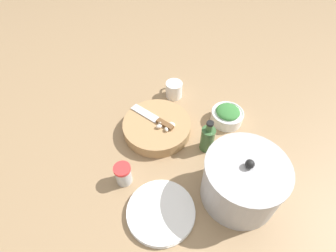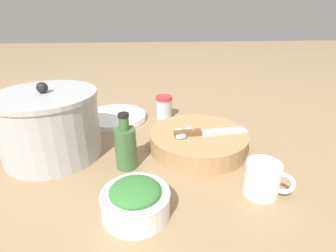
{
  "view_description": "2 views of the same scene",
  "coord_description": "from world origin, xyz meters",
  "px_view_note": "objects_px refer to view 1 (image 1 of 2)",
  "views": [
    {
      "loc": [
        0.43,
        0.41,
        0.85
      ],
      "look_at": [
        -0.05,
        -0.05,
        0.08
      ],
      "focal_mm": 28.0,
      "sensor_mm": 36.0,
      "label": 1
    },
    {
      "loc": [
        -0.7,
        0.03,
        0.38
      ],
      "look_at": [
        -0.01,
        -0.03,
        0.06
      ],
      "focal_mm": 28.0,
      "sensor_mm": 36.0,
      "label": 2
    }
  ],
  "objects_px": {
    "plate_stack": "(161,212)",
    "garlic_cloves": "(166,126)",
    "chef_knife": "(155,118)",
    "coffee_mug": "(174,89)",
    "oil_bottle": "(207,138)",
    "cutting_board": "(157,127)",
    "stock_pot": "(242,181)",
    "herb_bowl": "(227,115)",
    "spice_jar": "(123,174)"
  },
  "relations": [
    {
      "from": "cutting_board",
      "to": "stock_pot",
      "type": "height_order",
      "value": "stock_pot"
    },
    {
      "from": "oil_bottle",
      "to": "garlic_cloves",
      "type": "bearing_deg",
      "value": -66.67
    },
    {
      "from": "chef_knife",
      "to": "plate_stack",
      "type": "distance_m",
      "value": 0.38
    },
    {
      "from": "spice_jar",
      "to": "plate_stack",
      "type": "relative_size",
      "value": 0.36
    },
    {
      "from": "garlic_cloves",
      "to": "oil_bottle",
      "type": "xyz_separation_m",
      "value": [
        -0.07,
        0.16,
        -0.0
      ]
    },
    {
      "from": "plate_stack",
      "to": "oil_bottle",
      "type": "distance_m",
      "value": 0.32
    },
    {
      "from": "coffee_mug",
      "to": "oil_bottle",
      "type": "relative_size",
      "value": 0.66
    },
    {
      "from": "cutting_board",
      "to": "garlic_cloves",
      "type": "bearing_deg",
      "value": 102.63
    },
    {
      "from": "plate_stack",
      "to": "chef_knife",
      "type": "bearing_deg",
      "value": -130.71
    },
    {
      "from": "cutting_board",
      "to": "garlic_cloves",
      "type": "relative_size",
      "value": 3.75
    },
    {
      "from": "coffee_mug",
      "to": "plate_stack",
      "type": "bearing_deg",
      "value": 39.42
    },
    {
      "from": "chef_knife",
      "to": "herb_bowl",
      "type": "relative_size",
      "value": 1.55
    },
    {
      "from": "chef_knife",
      "to": "stock_pot",
      "type": "relative_size",
      "value": 0.8
    },
    {
      "from": "coffee_mug",
      "to": "oil_bottle",
      "type": "xyz_separation_m",
      "value": [
        0.13,
        0.3,
        0.02
      ]
    },
    {
      "from": "plate_stack",
      "to": "garlic_cloves",
      "type": "bearing_deg",
      "value": -137.88
    },
    {
      "from": "chef_knife",
      "to": "plate_stack",
      "type": "bearing_deg",
      "value": -137.38
    },
    {
      "from": "cutting_board",
      "to": "herb_bowl",
      "type": "distance_m",
      "value": 0.3
    },
    {
      "from": "herb_bowl",
      "to": "spice_jar",
      "type": "distance_m",
      "value": 0.5
    },
    {
      "from": "garlic_cloves",
      "to": "stock_pot",
      "type": "bearing_deg",
      "value": 88.07
    },
    {
      "from": "plate_stack",
      "to": "cutting_board",
      "type": "bearing_deg",
      "value": -131.95
    },
    {
      "from": "chef_knife",
      "to": "plate_stack",
      "type": "relative_size",
      "value": 0.92
    },
    {
      "from": "garlic_cloves",
      "to": "oil_bottle",
      "type": "relative_size",
      "value": 0.5
    },
    {
      "from": "cutting_board",
      "to": "herb_bowl",
      "type": "height_order",
      "value": "herb_bowl"
    },
    {
      "from": "garlic_cloves",
      "to": "coffee_mug",
      "type": "height_order",
      "value": "coffee_mug"
    },
    {
      "from": "chef_knife",
      "to": "stock_pot",
      "type": "distance_m",
      "value": 0.43
    },
    {
      "from": "garlic_cloves",
      "to": "herb_bowl",
      "type": "bearing_deg",
      "value": 151.75
    },
    {
      "from": "stock_pot",
      "to": "cutting_board",
      "type": "bearing_deg",
      "value": -90.44
    },
    {
      "from": "oil_bottle",
      "to": "stock_pot",
      "type": "xyz_separation_m",
      "value": [
        0.08,
        0.2,
        0.03
      ]
    },
    {
      "from": "herb_bowl",
      "to": "plate_stack",
      "type": "distance_m",
      "value": 0.5
    },
    {
      "from": "herb_bowl",
      "to": "stock_pot",
      "type": "xyz_separation_m",
      "value": [
        0.25,
        0.23,
        0.05
      ]
    },
    {
      "from": "plate_stack",
      "to": "coffee_mug",
      "type": "bearing_deg",
      "value": -140.58
    },
    {
      "from": "chef_knife",
      "to": "garlic_cloves",
      "type": "distance_m",
      "value": 0.06
    },
    {
      "from": "garlic_cloves",
      "to": "oil_bottle",
      "type": "height_order",
      "value": "oil_bottle"
    },
    {
      "from": "plate_stack",
      "to": "oil_bottle",
      "type": "relative_size",
      "value": 1.54
    },
    {
      "from": "spice_jar",
      "to": "coffee_mug",
      "type": "distance_m",
      "value": 0.49
    },
    {
      "from": "cutting_board",
      "to": "spice_jar",
      "type": "xyz_separation_m",
      "value": [
        0.24,
        0.08,
        0.02
      ]
    },
    {
      "from": "chef_knife",
      "to": "coffee_mug",
      "type": "distance_m",
      "value": 0.22
    },
    {
      "from": "stock_pot",
      "to": "oil_bottle",
      "type": "bearing_deg",
      "value": -111.49
    },
    {
      "from": "cutting_board",
      "to": "spice_jar",
      "type": "relative_size",
      "value": 3.37
    },
    {
      "from": "coffee_mug",
      "to": "chef_knife",
      "type": "bearing_deg",
      "value": 22.19
    },
    {
      "from": "oil_bottle",
      "to": "stock_pot",
      "type": "bearing_deg",
      "value": 68.51
    },
    {
      "from": "garlic_cloves",
      "to": "coffee_mug",
      "type": "relative_size",
      "value": 0.76
    },
    {
      "from": "chef_knife",
      "to": "stock_pot",
      "type": "height_order",
      "value": "stock_pot"
    },
    {
      "from": "cutting_board",
      "to": "coffee_mug",
      "type": "xyz_separation_m",
      "value": [
        -0.21,
        -0.1,
        0.01
      ]
    },
    {
      "from": "oil_bottle",
      "to": "herb_bowl",
      "type": "bearing_deg",
      "value": -170.49
    },
    {
      "from": "cutting_board",
      "to": "stock_pot",
      "type": "distance_m",
      "value": 0.41
    },
    {
      "from": "cutting_board",
      "to": "spice_jar",
      "type": "height_order",
      "value": "spice_jar"
    },
    {
      "from": "cutting_board",
      "to": "stock_pot",
      "type": "relative_size",
      "value": 1.05
    },
    {
      "from": "garlic_cloves",
      "to": "spice_jar",
      "type": "height_order",
      "value": "spice_jar"
    },
    {
      "from": "chef_knife",
      "to": "oil_bottle",
      "type": "height_order",
      "value": "oil_bottle"
    }
  ]
}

